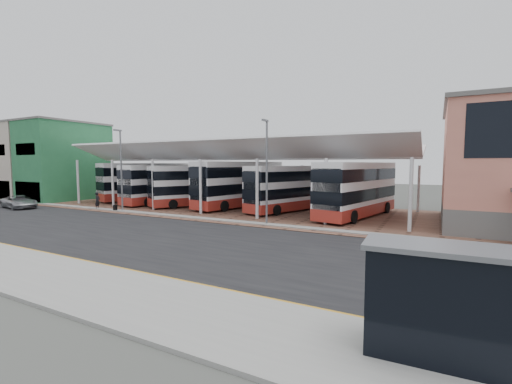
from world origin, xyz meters
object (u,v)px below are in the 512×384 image
(bus_2, at_px, (198,186))
(bus_shelter, at_px, (453,294))
(pedestrian, at_px, (98,201))
(bus_4, at_px, (291,188))
(bus_3, at_px, (240,184))
(silver_car, at_px, (19,202))
(bus_1, at_px, (164,184))
(bus_5, at_px, (358,190))
(bus_0, at_px, (146,182))

(bus_2, height_order, bus_shelter, bus_2)
(pedestrian, relative_size, bus_shelter, 0.50)
(bus_4, distance_m, pedestrian, 20.03)
(bus_3, relative_size, silver_car, 2.51)
(bus_1, relative_size, bus_5, 0.93)
(bus_2, bearing_deg, pedestrian, -106.37)
(bus_0, bearing_deg, pedestrian, -56.60)
(bus_3, distance_m, bus_4, 6.07)
(bus_2, height_order, pedestrian, bus_2)
(pedestrian, bearing_deg, bus_5, -91.80)
(bus_0, xyz_separation_m, bus_5, (27.28, -1.45, 0.02))
(bus_2, bearing_deg, bus_4, 33.82)
(bus_4, bearing_deg, bus_0, -163.68)
(bus_5, height_order, pedestrian, bus_5)
(bus_4, relative_size, bus_5, 0.93)
(bus_1, xyz_separation_m, pedestrian, (-2.08, -7.60, -1.38))
(bus_2, relative_size, bus_shelter, 3.07)
(bus_3, bearing_deg, bus_5, 7.39)
(bus_2, xyz_separation_m, bus_shelter, (24.14, -22.08, -0.43))
(pedestrian, bearing_deg, bus_0, -3.65)
(bus_1, distance_m, silver_car, 15.12)
(bus_4, distance_m, bus_5, 6.73)
(silver_car, bearing_deg, pedestrian, -59.66)
(bus_4, relative_size, silver_car, 2.28)
(bus_5, bearing_deg, bus_0, -171.08)
(bus_2, xyz_separation_m, bus_5, (17.47, 0.24, 0.19))
(silver_car, bearing_deg, bus_0, -16.20)
(bus_1, xyz_separation_m, bus_3, (9.97, 1.02, 0.19))
(bus_0, height_order, bus_3, bus_3)
(bus_0, xyz_separation_m, bus_2, (9.81, -1.69, -0.16))
(bus_1, height_order, pedestrian, bus_1)
(bus_5, distance_m, pedestrian, 25.99)
(bus_1, height_order, silver_car, bus_1)
(bus_1, distance_m, bus_4, 16.05)
(bus_0, distance_m, bus_5, 27.32)
(bus_2, xyz_separation_m, pedestrian, (-7.32, -7.40, -1.33))
(bus_3, bearing_deg, bus_4, 10.09)
(bus_1, height_order, bus_5, bus_5)
(silver_car, relative_size, bus_shelter, 1.41)
(bus_2, distance_m, bus_4, 10.83)
(silver_car, bearing_deg, bus_shelter, -96.71)
(bus_4, xyz_separation_m, bus_shelter, (13.36, -23.11, -0.46))
(bus_1, height_order, bus_4, bus_1)
(bus_2, relative_size, pedestrian, 6.10)
(bus_0, relative_size, silver_car, 2.42)
(bus_4, bearing_deg, bus_shelter, -41.84)
(silver_car, bearing_deg, bus_2, -46.58)
(bus_1, xyz_separation_m, bus_shelter, (29.39, -22.28, -0.48))
(bus_shelter, bearing_deg, bus_2, 135.00)
(pedestrian, bearing_deg, bus_4, -83.95)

